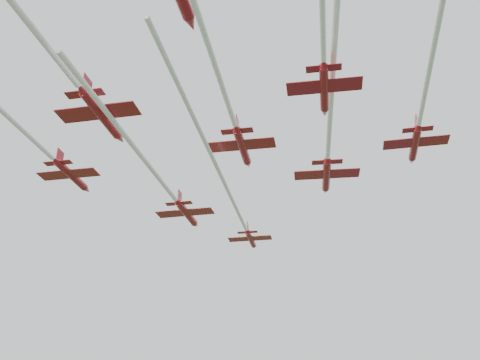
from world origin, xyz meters
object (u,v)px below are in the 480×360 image
at_px(jet_lead, 233,201).
at_px(jet_row3_mid, 230,111).
at_px(jet_row2_left, 167,188).
at_px(jet_row3_right, 425,90).
at_px(jet_row2_right, 329,132).
at_px(jet_row4_right, 323,24).
at_px(jet_row4_left, 49,49).

xyz_separation_m(jet_lead, jet_row3_mid, (9.09, -19.21, 2.54)).
xyz_separation_m(jet_row2_left, jet_row3_right, (38.34, -7.26, 1.25)).
bearing_deg(jet_row2_right, jet_row2_left, 159.97).
relative_size(jet_lead, jet_row3_mid, 1.43).
height_order(jet_row2_right, jet_row3_mid, jet_row2_right).
bearing_deg(jet_row3_mid, jet_row3_right, -5.07).
xyz_separation_m(jet_row3_mid, jet_row3_right, (22.09, 4.21, -0.96)).
xyz_separation_m(jet_row2_right, jet_row3_right, (12.96, -6.64, -1.60)).
bearing_deg(jet_row4_right, jet_row3_right, 48.14).
xyz_separation_m(jet_row2_left, jet_row4_right, (31.23, -22.31, 1.19)).
distance_m(jet_lead, jet_row2_right, 20.30).
relative_size(jet_row2_left, jet_row4_right, 1.06).
xyz_separation_m(jet_row2_left, jet_row3_mid, (16.25, -11.48, 2.21)).
height_order(jet_row2_left, jet_row2_right, jet_row2_right).
bearing_deg(jet_row4_left, jet_row3_mid, 48.93).
bearing_deg(jet_lead, jet_row2_right, -40.05).
relative_size(jet_lead, jet_row2_right, 1.13).
bearing_deg(jet_row3_mid, jet_row4_left, -132.81).
distance_m(jet_row2_right, jet_row4_right, 22.53).
relative_size(jet_lead, jet_row4_right, 1.38).
distance_m(jet_lead, jet_row3_right, 34.64).
relative_size(jet_row2_right, jet_row3_mid, 1.26).
height_order(jet_lead, jet_row4_left, jet_row4_left).
height_order(jet_lead, jet_row3_mid, jet_row3_mid).
height_order(jet_row2_left, jet_row3_mid, jet_row3_mid).
bearing_deg(jet_row4_left, jet_row2_left, 87.22).
height_order(jet_lead, jet_row2_right, jet_row2_right).
distance_m(jet_row3_mid, jet_row4_right, 18.52).
bearing_deg(jet_row4_left, jet_row3_right, 22.53).
bearing_deg(jet_row2_left, jet_row3_mid, -48.79).
bearing_deg(jet_row3_right, jet_lead, 140.12).
bearing_deg(jet_row3_mid, jet_lead, 99.45).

